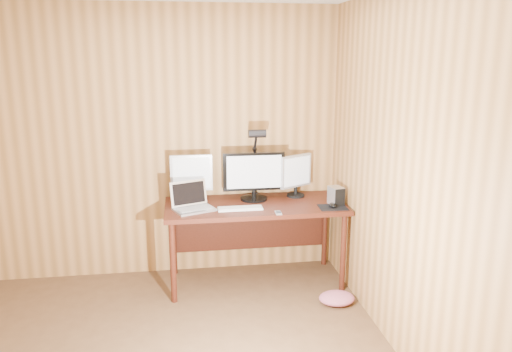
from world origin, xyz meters
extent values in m
plane|color=#AF783F|center=(0.00, 2.00, 1.25)|extent=(4.00, 0.00, 4.00)
plane|color=#AF783F|center=(1.75, 0.00, 1.25)|extent=(0.00, 4.00, 4.00)
cube|color=#40180D|center=(0.93, 1.63, 0.73)|extent=(1.60, 0.70, 0.04)
cube|color=#40180D|center=(0.93, 1.95, 0.45)|extent=(1.48, 0.02, 0.51)
cylinder|color=#40180D|center=(0.19, 1.34, 0.35)|extent=(0.05, 0.05, 0.71)
cylinder|color=#40180D|center=(0.19, 1.92, 0.35)|extent=(0.05, 0.05, 0.71)
cylinder|color=#40180D|center=(1.67, 1.34, 0.35)|extent=(0.05, 0.05, 0.71)
cylinder|color=#40180D|center=(1.67, 1.92, 0.35)|extent=(0.05, 0.05, 0.71)
cylinder|color=black|center=(0.94, 1.77, 0.76)|extent=(0.25, 0.25, 0.02)
cylinder|color=black|center=(0.94, 1.77, 0.81)|extent=(0.04, 0.04, 0.07)
cube|color=black|center=(0.94, 1.77, 1.02)|extent=(0.57, 0.04, 0.35)
cube|color=silver|center=(0.94, 1.75, 1.02)|extent=(0.50, 0.01, 0.30)
cylinder|color=black|center=(0.37, 1.82, 0.76)|extent=(0.18, 0.18, 0.02)
cylinder|color=black|center=(0.37, 1.82, 0.81)|extent=(0.04, 0.04, 0.08)
cube|color=#B8B8BD|center=(0.37, 1.82, 1.01)|extent=(0.38, 0.04, 0.33)
cube|color=silver|center=(0.37, 1.79, 1.01)|extent=(0.33, 0.01, 0.28)
cylinder|color=black|center=(1.34, 1.82, 0.76)|extent=(0.17, 0.17, 0.02)
cylinder|color=black|center=(1.34, 1.82, 0.81)|extent=(0.03, 0.03, 0.07)
cube|color=#B8B8BD|center=(1.34, 1.82, 1.00)|extent=(0.32, 0.20, 0.30)
cube|color=silver|center=(1.35, 1.80, 1.00)|extent=(0.27, 0.15, 0.26)
cube|color=silver|center=(0.38, 1.52, 0.76)|extent=(0.39, 0.34, 0.02)
cube|color=silver|center=(0.34, 1.62, 0.88)|extent=(0.32, 0.17, 0.22)
cube|color=black|center=(0.34, 1.62, 0.88)|extent=(0.28, 0.14, 0.18)
cube|color=#B2B2B7|center=(0.38, 1.52, 0.77)|extent=(0.31, 0.23, 0.00)
cube|color=white|center=(0.78, 1.49, 0.76)|extent=(0.39, 0.12, 0.02)
cube|color=white|center=(0.78, 1.49, 0.77)|extent=(0.36, 0.10, 0.00)
cube|color=black|center=(1.59, 1.42, 0.75)|extent=(0.25, 0.21, 0.00)
ellipsoid|color=black|center=(1.59, 1.42, 0.77)|extent=(0.09, 0.12, 0.04)
cube|color=silver|center=(1.64, 1.51, 0.83)|extent=(0.13, 0.16, 0.16)
cube|color=black|center=(1.65, 1.44, 0.83)|extent=(0.10, 0.03, 0.16)
cube|color=silver|center=(1.08, 1.33, 0.76)|extent=(0.05, 0.10, 0.01)
cube|color=black|center=(1.08, 1.33, 0.76)|extent=(0.04, 0.06, 0.00)
cylinder|color=black|center=(1.69, 1.70, 0.80)|extent=(0.05, 0.05, 0.11)
cube|color=black|center=(0.97, 1.94, 0.74)|extent=(0.05, 0.06, 0.06)
cylinder|color=black|center=(0.97, 1.94, 0.97)|extent=(0.03, 0.03, 0.44)
sphere|color=black|center=(0.97, 1.94, 1.19)|extent=(0.05, 0.05, 0.05)
cylinder|color=black|center=(0.97, 1.87, 1.28)|extent=(0.02, 0.16, 0.18)
cylinder|color=black|center=(0.97, 1.78, 1.36)|extent=(0.16, 0.07, 0.07)
camera|label=1|loc=(0.31, -2.60, 2.04)|focal=35.00mm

